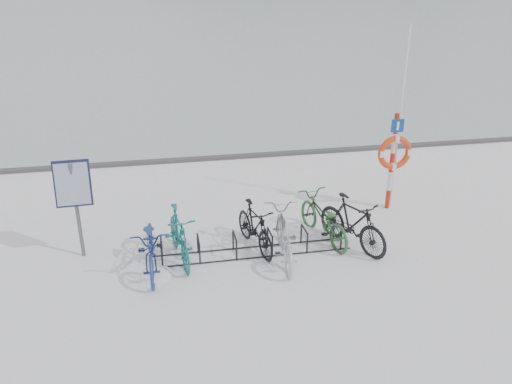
# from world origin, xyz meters

# --- Properties ---
(ground) EXTENTS (900.00, 900.00, 0.00)m
(ground) POSITION_xyz_m (0.00, 0.00, 0.00)
(ground) COLOR white
(ground) RESTS_ON ground
(ice_sheet) EXTENTS (400.00, 298.00, 0.02)m
(ice_sheet) POSITION_xyz_m (0.00, 155.00, 0.01)
(ice_sheet) COLOR #A8B8BE
(ice_sheet) RESTS_ON ground
(quay_edge) EXTENTS (400.00, 0.25, 0.10)m
(quay_edge) POSITION_xyz_m (0.00, 5.90, 0.05)
(quay_edge) COLOR #3F3F42
(quay_edge) RESTS_ON ground
(bike_rack) EXTENTS (4.00, 0.48, 0.46)m
(bike_rack) POSITION_xyz_m (0.00, 0.00, 0.18)
(bike_rack) COLOR black
(bike_rack) RESTS_ON ground
(info_board) EXTENTS (0.68, 0.28, 2.02)m
(info_board) POSITION_xyz_m (-3.35, 0.54, 1.45)
(info_board) COLOR #595B5E
(info_board) RESTS_ON ground
(lifebuoy_station) EXTENTS (0.82, 0.23, 4.26)m
(lifebuoy_station) POSITION_xyz_m (3.63, 1.47, 1.43)
(lifebuoy_station) COLOR #B5200E
(lifebuoy_station) RESTS_ON ground
(bike_0) EXTENTS (0.71, 1.96, 1.02)m
(bike_0) POSITION_xyz_m (-1.98, -0.18, 0.51)
(bike_0) COLOR navy
(bike_0) RESTS_ON ground
(bike_1) EXTENTS (0.76, 1.85, 1.08)m
(bike_1) POSITION_xyz_m (-1.45, 0.09, 0.54)
(bike_1) COLOR #166765
(bike_1) RESTS_ON ground
(bike_2) EXTENTS (0.85, 1.74, 1.01)m
(bike_2) POSITION_xyz_m (0.09, 0.23, 0.50)
(bike_2) COLOR black
(bike_2) RESTS_ON ground
(bike_3) EXTENTS (0.90, 2.04, 1.04)m
(bike_3) POSITION_xyz_m (0.57, -0.29, 0.52)
(bike_3) COLOR #A7A9AE
(bike_3) RESTS_ON ground
(bike_4) EXTENTS (1.05, 2.00, 1.00)m
(bike_4) POSITION_xyz_m (1.58, 0.34, 0.50)
(bike_4) COLOR #2B5434
(bike_4) RESTS_ON ground
(bike_5) EXTENTS (1.25, 1.90, 1.11)m
(bike_5) POSITION_xyz_m (2.07, -0.09, 0.56)
(bike_5) COLOR black
(bike_5) RESTS_ON ground
(snow_drifts) EXTENTS (5.61, 1.67, 0.22)m
(snow_drifts) POSITION_xyz_m (-0.46, -0.04, 0.00)
(snow_drifts) COLOR white
(snow_drifts) RESTS_ON ground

